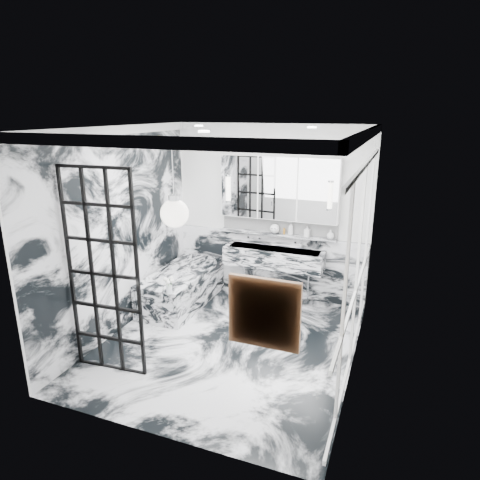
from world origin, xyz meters
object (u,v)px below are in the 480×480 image
at_px(trough_sink, 274,257).
at_px(bathtub, 182,287).
at_px(mirror_cabinet, 279,188).
at_px(crittall_door, 103,274).

bearing_deg(trough_sink, bathtub, -153.52).
height_order(mirror_cabinet, bathtub, mirror_cabinet).
relative_size(crittall_door, trough_sink, 1.51).
bearing_deg(bathtub, crittall_door, -87.79).
distance_m(trough_sink, mirror_cabinet, 1.10).
height_order(trough_sink, mirror_cabinet, mirror_cabinet).
bearing_deg(mirror_cabinet, crittall_door, -114.50).
relative_size(crittall_door, bathtub, 1.47).
distance_m(trough_sink, bathtub, 1.55).
distance_m(crittall_door, mirror_cabinet, 3.08).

